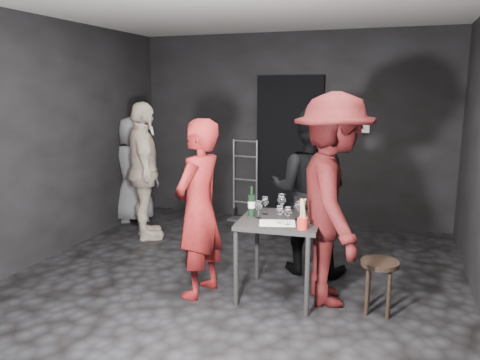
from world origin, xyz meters
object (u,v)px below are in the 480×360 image
(man_maroon, at_px, (334,172))
(breadstick_cup, at_px, (303,215))
(tasting_table, at_px, (280,229))
(server_red, at_px, (199,200))
(woman_black, at_px, (309,179))
(bystander_grey, at_px, (133,169))
(stool, at_px, (379,272))
(wine_bottle, at_px, (252,205))
(bystander_cream, at_px, (144,160))
(hand_truck, at_px, (244,205))

(man_maroon, bearing_deg, breadstick_cup, 127.82)
(tasting_table, height_order, server_red, server_red)
(woman_black, relative_size, bystander_grey, 1.27)
(man_maroon, distance_m, bystander_grey, 3.57)
(breadstick_cup, bearing_deg, server_red, 176.70)
(breadstick_cup, bearing_deg, stool, 18.01)
(server_red, xyz_separation_m, breadstick_cup, (0.98, -0.06, -0.04))
(woman_black, relative_size, wine_bottle, 7.12)
(tasting_table, distance_m, woman_black, 0.80)
(woman_black, xyz_separation_m, breadstick_cup, (0.13, -0.96, -0.12))
(bystander_grey, height_order, breadstick_cup, bystander_grey)
(stool, xyz_separation_m, bystander_cream, (-2.96, 1.17, 0.66))
(stool, distance_m, bystander_cream, 3.26)
(bystander_grey, bearing_deg, bystander_cream, 97.34)
(man_maroon, bearing_deg, wine_bottle, 74.14)
(woman_black, bearing_deg, bystander_cream, -10.43)
(stool, distance_m, breadstick_cup, 0.84)
(hand_truck, height_order, man_maroon, man_maroon)
(wine_bottle, bearing_deg, woman_black, 59.93)
(server_red, relative_size, woman_black, 0.92)
(server_red, bearing_deg, breadstick_cup, 95.43)
(server_red, distance_m, woman_black, 1.24)
(bystander_grey, bearing_deg, stool, 118.76)
(woman_black, bearing_deg, server_red, 47.12)
(stool, xyz_separation_m, bystander_grey, (-3.54, 1.82, 0.41))
(hand_truck, height_order, server_red, server_red)
(tasting_table, distance_m, wine_bottle, 0.35)
(bystander_cream, height_order, wine_bottle, bystander_cream)
(wine_bottle, bearing_deg, stool, -2.78)
(woman_black, xyz_separation_m, bystander_cream, (-2.20, 0.42, 0.04))
(hand_truck, xyz_separation_m, woman_black, (1.28, -1.68, 0.78))
(man_maroon, distance_m, bystander_cream, 2.75)
(hand_truck, bearing_deg, bystander_cream, -119.51)
(hand_truck, distance_m, tasting_table, 2.69)
(bystander_cream, xyz_separation_m, wine_bottle, (1.79, -1.11, -0.17))
(woman_black, height_order, bystander_grey, woman_black)
(man_maroon, bearing_deg, tasting_table, 77.76)
(bystander_grey, bearing_deg, woman_black, 124.95)
(server_red, bearing_deg, bystander_cream, -125.68)
(bystander_cream, bearing_deg, hand_truck, -71.69)
(hand_truck, bearing_deg, bystander_grey, -151.02)
(tasting_table, height_order, bystander_cream, bystander_cream)
(bystander_cream, xyz_separation_m, breadstick_cup, (2.33, -1.38, -0.16))
(tasting_table, bearing_deg, breadstick_cup, -44.77)
(bystander_grey, relative_size, breadstick_cup, 5.59)
(woman_black, distance_m, man_maroon, 0.76)
(woman_black, bearing_deg, man_maroon, 117.28)
(hand_truck, height_order, bystander_cream, bystander_cream)
(tasting_table, height_order, wine_bottle, wine_bottle)
(tasting_table, distance_m, bystander_cream, 2.39)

